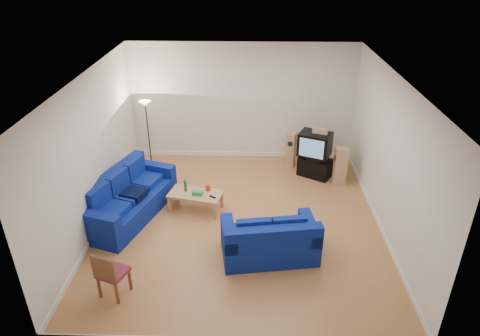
{
  "coord_description": "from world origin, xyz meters",
  "views": [
    {
      "loc": [
        0.21,
        -7.74,
        5.38
      ],
      "look_at": [
        0.0,
        0.4,
        1.1
      ],
      "focal_mm": 32.0,
      "sensor_mm": 36.0,
      "label": 1
    }
  ],
  "objects_px": {
    "sofa_loveseat": "(270,242)",
    "tv_stand": "(315,167)",
    "coffee_table": "(196,195)",
    "television": "(315,144)",
    "sofa_three_seat": "(126,201)"
  },
  "relations": [
    {
      "from": "coffee_table",
      "to": "television",
      "type": "relative_size",
      "value": 1.37
    },
    {
      "from": "sofa_loveseat",
      "to": "tv_stand",
      "type": "distance_m",
      "value": 3.53
    },
    {
      "from": "sofa_loveseat",
      "to": "television",
      "type": "bearing_deg",
      "value": 61.03
    },
    {
      "from": "sofa_three_seat",
      "to": "coffee_table",
      "type": "relative_size",
      "value": 2.13
    },
    {
      "from": "sofa_loveseat",
      "to": "coffee_table",
      "type": "bearing_deg",
      "value": 126.51
    },
    {
      "from": "coffee_table",
      "to": "tv_stand",
      "type": "distance_m",
      "value": 3.35
    },
    {
      "from": "sofa_three_seat",
      "to": "coffee_table",
      "type": "height_order",
      "value": "sofa_three_seat"
    },
    {
      "from": "sofa_three_seat",
      "to": "sofa_loveseat",
      "type": "relative_size",
      "value": 1.42
    },
    {
      "from": "tv_stand",
      "to": "television",
      "type": "xyz_separation_m",
      "value": [
        -0.05,
        -0.0,
        0.65
      ]
    },
    {
      "from": "sofa_loveseat",
      "to": "tv_stand",
      "type": "height_order",
      "value": "sofa_loveseat"
    },
    {
      "from": "sofa_loveseat",
      "to": "tv_stand",
      "type": "xyz_separation_m",
      "value": [
        1.28,
        3.29,
        -0.09
      ]
    },
    {
      "from": "television",
      "to": "sofa_three_seat",
      "type": "bearing_deg",
      "value": -131.81
    },
    {
      "from": "sofa_loveseat",
      "to": "sofa_three_seat",
      "type": "bearing_deg",
      "value": 148.02
    },
    {
      "from": "sofa_loveseat",
      "to": "television",
      "type": "height_order",
      "value": "television"
    },
    {
      "from": "tv_stand",
      "to": "sofa_loveseat",
      "type": "bearing_deg",
      "value": -79.89
    }
  ]
}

